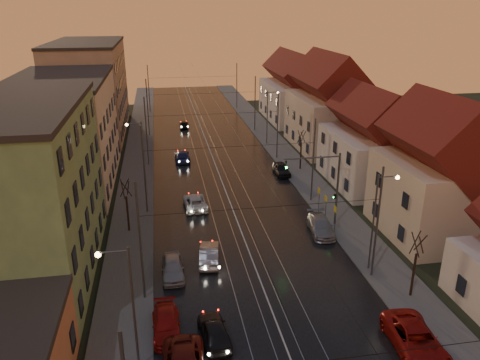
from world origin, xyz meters
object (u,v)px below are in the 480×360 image
driving_car_0 (214,331)px  driving_car_3 (182,156)px  driving_car_2 (195,202)px  driving_car_1 (209,254)px  street_lamp_0 (127,299)px  traffic_light_mast (328,181)px  driving_car_4 (184,125)px  parked_left_3 (173,268)px  parked_left_2 (166,324)px  parked_right_0 (416,341)px  parked_right_1 (321,226)px  street_lamp_1 (378,213)px  street_lamp_3 (269,112)px  street_lamp_2 (140,149)px  parked_right_2 (282,169)px

driving_car_0 → driving_car_3: 36.36m
driving_car_2 → driving_car_1: bearing=88.3°
street_lamp_0 → traffic_light_mast: street_lamp_0 is taller
driving_car_4 → parked_left_3: (-3.66, -46.19, 0.09)m
street_lamp_0 → driving_car_2: size_ratio=1.69×
driving_car_0 → driving_car_1: driving_car_1 is taller
parked_left_2 → parked_right_0: parked_right_0 is taller
street_lamp_0 → parked_right_1: bearing=42.2°
traffic_light_mast → driving_car_2: traffic_light_mast is taller
traffic_light_mast → parked_right_1: bearing=-123.7°
street_lamp_1 → driving_car_3: bearing=113.7°
driving_car_4 → parked_left_3: bearing=87.3°
driving_car_0 → traffic_light_mast: bearing=-136.1°
street_lamp_3 → driving_car_0: street_lamp_3 is taller
street_lamp_2 → parked_right_0: 33.95m
traffic_light_mast → parked_left_2: traffic_light_mast is taller
street_lamp_0 → driving_car_3: 38.71m
street_lamp_2 → driving_car_2: street_lamp_2 is taller
driving_car_1 → parked_left_2: 9.03m
parked_left_2 → parked_right_2: bearing=60.4°
street_lamp_1 → driving_car_0: size_ratio=1.95×
street_lamp_3 → driving_car_4: bearing=135.0°
driving_car_0 → driving_car_4: size_ratio=1.11×
parked_right_0 → parked_right_1: 16.04m
street_lamp_0 → parked_left_3: street_lamp_0 is taller
driving_car_2 → parked_left_3: parked_left_3 is taller
parked_right_0 → street_lamp_1: bearing=84.9°
street_lamp_2 → driving_car_1: size_ratio=1.84×
parked_left_2 → street_lamp_3: bearing=66.9°
street_lamp_3 → parked_left_2: bearing=-111.7°
driving_car_3 → street_lamp_3: bearing=-155.8°
parked_right_1 → street_lamp_3: bearing=92.3°
street_lamp_1 → parked_right_1: (-1.94, 6.76, -4.19)m
driving_car_1 → driving_car_2: bearing=-81.3°
driving_car_3 → traffic_light_mast: bearing=119.1°
traffic_light_mast → parked_left_2: (-15.15, -12.91, -3.98)m
street_lamp_0 → street_lamp_1: size_ratio=1.00×
traffic_light_mast → street_lamp_3: bearing=87.7°
driving_car_2 → driving_car_0: bearing=85.6°
street_lamp_2 → driving_car_3: street_lamp_2 is taller
street_lamp_3 → driving_car_2: (-12.85, -21.66, -4.23)m
driving_car_0 → parked_left_3: (-2.26, 7.93, 0.02)m
street_lamp_0 → driving_car_4: size_ratio=2.18×
street_lamp_3 → driving_car_1: bearing=-111.1°
street_lamp_1 → street_lamp_3: bearing=90.0°
street_lamp_0 → street_lamp_3: size_ratio=1.00×
street_lamp_3 → driving_car_0: size_ratio=1.95×
parked_left_2 → parked_left_3: bearing=82.9°
street_lamp_0 → street_lamp_3: (18.21, 44.00, 0.00)m
driving_car_4 → traffic_light_mast: bearing=107.0°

